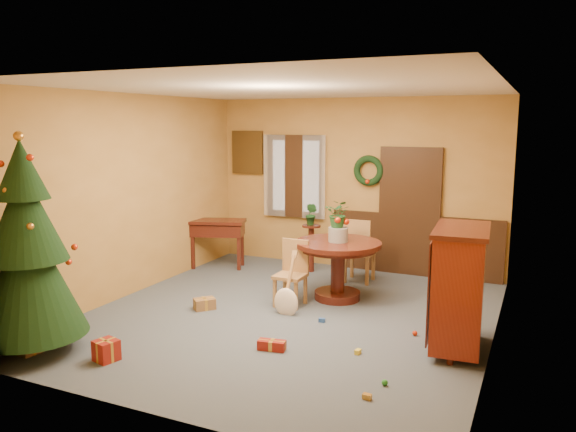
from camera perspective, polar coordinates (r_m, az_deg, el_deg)
The scene contains 21 objects.
room_envelope at distance 9.55m, azimuth 7.90°, elevation 1.12°, with size 5.50×5.50×5.50m.
dining_table at distance 7.97m, azimuth 5.09°, elevation -4.37°, with size 1.22×1.22×0.84m.
urn at distance 7.90m, azimuth 5.12°, elevation -1.89°, with size 0.28×0.28×0.20m, color slate.
centerpiece_plant at distance 7.84m, azimuth 5.16°, elevation 0.23°, with size 0.35×0.30×0.39m, color #1E4C23.
chair_near at distance 7.74m, azimuth 0.45°, elevation -5.54°, with size 0.39×0.39×0.90m.
chair_far at distance 8.83m, azimuth 7.15°, elevation -3.30°, with size 0.45×0.45×1.02m.
guitar at distance 7.36m, azimuth -0.19°, elevation -7.01°, with size 0.34×0.16×0.80m, color #FAE8D0, non-canonical shape.
plant_stand at distance 9.42m, azimuth 2.37°, elevation -2.74°, with size 0.31×0.31×0.80m.
stand_plant at distance 9.33m, azimuth 2.39°, elevation 0.19°, with size 0.21×0.17×0.38m, color #19471E.
christmas_tree at distance 6.59m, azimuth -24.95°, elevation -3.22°, with size 1.16×1.16×2.40m.
writing_desk at distance 9.75m, azimuth -7.16°, elevation -1.59°, with size 1.04×0.75×0.83m.
sideboard at distance 6.43m, azimuth 17.00°, elevation -6.76°, with size 0.64×1.11×1.38m.
gift_a at distance 6.91m, azimuth -25.06°, elevation -11.84°, with size 0.33×0.26×0.16m.
gift_b at distance 6.39m, azimuth -17.98°, elevation -12.86°, with size 0.27×0.27×0.23m.
gift_c at distance 7.74m, azimuth -8.48°, elevation -8.81°, with size 0.32×0.33×0.15m.
gift_d at distance 6.37m, azimuth -1.66°, elevation -12.98°, with size 0.32×0.17×0.11m.
toy_a at distance 7.21m, azimuth 3.46°, elevation -10.53°, with size 0.08×0.05×0.05m, color #234B9A.
toy_b at distance 5.67m, azimuth 9.80°, elevation -16.34°, with size 0.06×0.06×0.06m, color #228027.
toy_c at distance 6.32m, azimuth 7.11°, elevation -13.53°, with size 0.08×0.05×0.05m, color yellow.
toy_d at distance 6.93m, azimuth 12.77°, elevation -11.54°, with size 0.06×0.06×0.06m, color red.
toy_e at distance 5.41m, azimuth 8.04°, elevation -17.71°, with size 0.08×0.05×0.05m, color #C8892F.
Camera 1 is at (2.91, -6.35, 2.49)m, focal length 35.00 mm.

